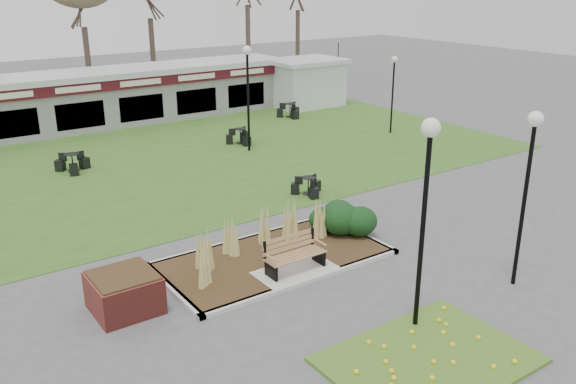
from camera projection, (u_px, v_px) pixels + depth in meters
ground at (299, 277)px, 16.22m from camera, size 100.00×100.00×0.00m
lawn at (131, 167)px, 25.48m from camera, size 34.00×16.00×0.02m
flower_bed at (428, 358)px, 12.64m from camera, size 4.20×3.00×0.16m
planting_bed at (307, 236)px, 17.82m from camera, size 6.75×3.40×1.27m
park_bench at (293, 253)px, 16.21m from camera, size 1.70×0.66×0.93m
brick_planter at (124, 292)px, 14.46m from camera, size 1.50×1.50×0.95m
food_pavilion at (71, 101)px, 31.14m from camera, size 24.60×3.40×2.90m
service_hut at (306, 82)px, 36.90m from camera, size 4.40×3.40×2.83m
lamp_post_near_left at (427, 180)px, 12.72m from camera, size 0.40×0.40×4.86m
lamp_post_near_right at (530, 161)px, 14.74m from camera, size 0.38×0.38×4.56m
lamp_post_mid_right at (248, 75)px, 26.64m from camera, size 0.39×0.39×4.71m
lamp_post_far_right at (394, 78)px, 29.99m from camera, size 0.32×0.32×3.85m
bistro_set_a at (73, 165)px, 24.75m from camera, size 1.37×1.34×0.75m
bistro_set_b at (308, 189)px, 22.17m from camera, size 1.20×1.17×0.65m
bistro_set_c at (240, 139)px, 28.87m from camera, size 1.34×1.19×0.71m
bistro_set_d at (290, 113)px, 34.22m from camera, size 1.45×1.34×0.78m
patio_umbrella at (338, 76)px, 38.20m from camera, size 2.63×2.65×2.54m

